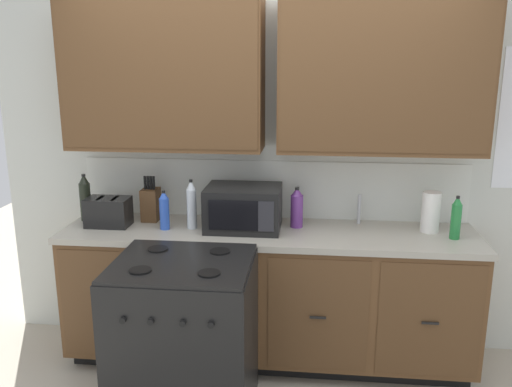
{
  "coord_description": "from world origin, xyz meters",
  "views": [
    {
      "loc": [
        0.27,
        -2.98,
        2.0
      ],
      "look_at": [
        -0.08,
        0.27,
        1.18
      ],
      "focal_mm": 37.56,
      "sensor_mm": 36.0,
      "label": 1
    }
  ],
  "objects_px": {
    "toaster": "(108,212)",
    "knife_block": "(151,204)",
    "bottle_blue": "(164,210)",
    "bottle_dark": "(85,198)",
    "microwave": "(243,208)",
    "paper_towel_roll": "(431,212)",
    "bottle_clear": "(192,205)",
    "bottle_green": "(456,218)",
    "bottle_violet": "(297,208)",
    "stove_range": "(185,340)"
  },
  "relations": [
    {
      "from": "stove_range",
      "to": "knife_block",
      "type": "height_order",
      "value": "knife_block"
    },
    {
      "from": "stove_range",
      "to": "bottle_violet",
      "type": "distance_m",
      "value": 1.1
    },
    {
      "from": "bottle_violet",
      "to": "bottle_blue",
      "type": "height_order",
      "value": "bottle_violet"
    },
    {
      "from": "bottle_green",
      "to": "stove_range",
      "type": "bearing_deg",
      "value": -159.52
    },
    {
      "from": "paper_towel_roll",
      "to": "bottle_dark",
      "type": "height_order",
      "value": "bottle_dark"
    },
    {
      "from": "paper_towel_roll",
      "to": "bottle_blue",
      "type": "distance_m",
      "value": 1.7
    },
    {
      "from": "knife_block",
      "to": "bottle_green",
      "type": "height_order",
      "value": "knife_block"
    },
    {
      "from": "paper_towel_roll",
      "to": "bottle_clear",
      "type": "distance_m",
      "value": 1.53
    },
    {
      "from": "bottle_clear",
      "to": "bottle_violet",
      "type": "bearing_deg",
      "value": 8.6
    },
    {
      "from": "knife_block",
      "to": "bottle_clear",
      "type": "xyz_separation_m",
      "value": [
        0.32,
        -0.15,
        0.04
      ]
    },
    {
      "from": "bottle_blue",
      "to": "bottle_dark",
      "type": "relative_size",
      "value": 0.8
    },
    {
      "from": "microwave",
      "to": "paper_towel_roll",
      "type": "distance_m",
      "value": 1.19
    },
    {
      "from": "toaster",
      "to": "bottle_violet",
      "type": "relative_size",
      "value": 1.05
    },
    {
      "from": "paper_towel_roll",
      "to": "bottle_clear",
      "type": "xyz_separation_m",
      "value": [
        -1.53,
        -0.09,
        0.03
      ]
    },
    {
      "from": "stove_range",
      "to": "bottle_green",
      "type": "bearing_deg",
      "value": 20.48
    },
    {
      "from": "stove_range",
      "to": "bottle_green",
      "type": "height_order",
      "value": "bottle_green"
    },
    {
      "from": "bottle_clear",
      "to": "bottle_green",
      "type": "distance_m",
      "value": 1.65
    },
    {
      "from": "bottle_dark",
      "to": "microwave",
      "type": "bearing_deg",
      "value": -3.96
    },
    {
      "from": "toaster",
      "to": "bottle_violet",
      "type": "height_order",
      "value": "bottle_violet"
    },
    {
      "from": "toaster",
      "to": "knife_block",
      "type": "xyz_separation_m",
      "value": [
        0.24,
        0.16,
        0.02
      ]
    },
    {
      "from": "microwave",
      "to": "bottle_clear",
      "type": "xyz_separation_m",
      "value": [
        -0.33,
        -0.03,
        0.02
      ]
    },
    {
      "from": "bottle_green",
      "to": "knife_block",
      "type": "bearing_deg",
      "value": 174.68
    },
    {
      "from": "bottle_blue",
      "to": "bottle_clear",
      "type": "bearing_deg",
      "value": 12.04
    },
    {
      "from": "microwave",
      "to": "bottle_blue",
      "type": "bearing_deg",
      "value": -172.39
    },
    {
      "from": "microwave",
      "to": "bottle_clear",
      "type": "distance_m",
      "value": 0.34
    },
    {
      "from": "microwave",
      "to": "paper_towel_roll",
      "type": "xyz_separation_m",
      "value": [
        1.19,
        0.06,
        -0.01
      ]
    },
    {
      "from": "microwave",
      "to": "bottle_violet",
      "type": "xyz_separation_m",
      "value": [
        0.34,
        0.07,
        -0.01
      ]
    },
    {
      "from": "bottle_blue",
      "to": "knife_block",
      "type": "bearing_deg",
      "value": 128.08
    },
    {
      "from": "stove_range",
      "to": "bottle_clear",
      "type": "xyz_separation_m",
      "value": [
        -0.08,
        0.62,
        0.62
      ]
    },
    {
      "from": "toaster",
      "to": "bottle_dark",
      "type": "height_order",
      "value": "bottle_dark"
    },
    {
      "from": "knife_block",
      "to": "bottle_green",
      "type": "relative_size",
      "value": 1.14
    },
    {
      "from": "microwave",
      "to": "bottle_dark",
      "type": "bearing_deg",
      "value": 176.04
    },
    {
      "from": "microwave",
      "to": "bottle_clear",
      "type": "height_order",
      "value": "bottle_clear"
    },
    {
      "from": "paper_towel_roll",
      "to": "bottle_dark",
      "type": "distance_m",
      "value": 2.29
    },
    {
      "from": "microwave",
      "to": "toaster",
      "type": "distance_m",
      "value": 0.9
    },
    {
      "from": "paper_towel_roll",
      "to": "bottle_dark",
      "type": "xyz_separation_m",
      "value": [
        -2.29,
        0.01,
        0.03
      ]
    },
    {
      "from": "bottle_blue",
      "to": "bottle_dark",
      "type": "bearing_deg",
      "value": 166.34
    },
    {
      "from": "bottle_blue",
      "to": "stove_range",
      "type": "bearing_deg",
      "value": -66.35
    },
    {
      "from": "bottle_violet",
      "to": "bottle_dark",
      "type": "xyz_separation_m",
      "value": [
        -1.44,
        0.0,
        0.03
      ]
    },
    {
      "from": "knife_block",
      "to": "paper_towel_roll",
      "type": "relative_size",
      "value": 1.19
    },
    {
      "from": "bottle_blue",
      "to": "microwave",
      "type": "bearing_deg",
      "value": 7.61
    },
    {
      "from": "microwave",
      "to": "paper_towel_roll",
      "type": "relative_size",
      "value": 1.85
    },
    {
      "from": "stove_range",
      "to": "bottle_blue",
      "type": "bearing_deg",
      "value": 113.65
    },
    {
      "from": "knife_block",
      "to": "bottle_clear",
      "type": "distance_m",
      "value": 0.36
    },
    {
      "from": "stove_range",
      "to": "knife_block",
      "type": "bearing_deg",
      "value": 117.58
    },
    {
      "from": "toaster",
      "to": "microwave",
      "type": "bearing_deg",
      "value": 2.34
    },
    {
      "from": "bottle_violet",
      "to": "bottle_dark",
      "type": "bearing_deg",
      "value": 179.81
    },
    {
      "from": "paper_towel_roll",
      "to": "knife_block",
      "type": "bearing_deg",
      "value": 178.23
    },
    {
      "from": "toaster",
      "to": "bottle_green",
      "type": "distance_m",
      "value": 2.21
    },
    {
      "from": "toaster",
      "to": "stove_range",
      "type": "bearing_deg",
      "value": -43.59
    }
  ]
}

